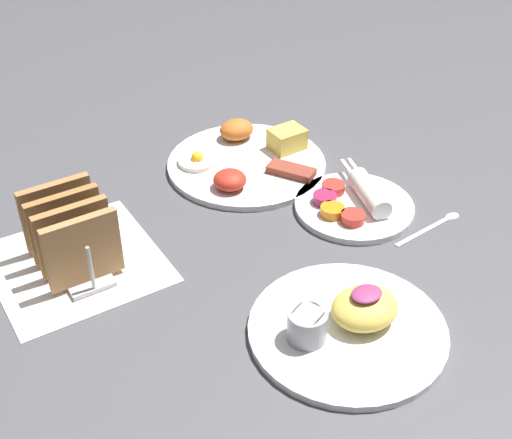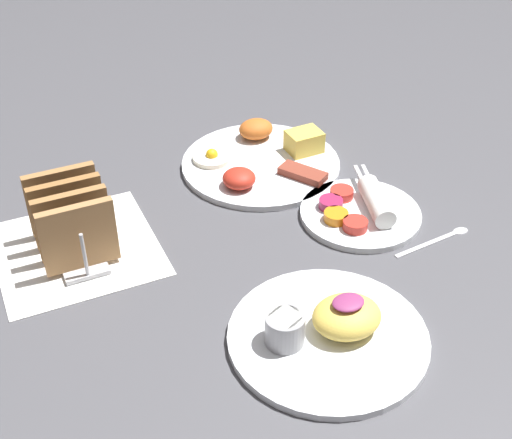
# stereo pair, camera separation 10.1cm
# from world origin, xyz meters

# --- Properties ---
(ground_plane) EXTENTS (3.00, 3.00, 0.00)m
(ground_plane) POSITION_xyz_m (0.00, 0.00, 0.00)
(ground_plane) COLOR #47474C
(napkin_flat) EXTENTS (0.22, 0.22, 0.00)m
(napkin_flat) POSITION_xyz_m (-0.24, 0.09, 0.00)
(napkin_flat) COLOR white
(napkin_flat) RESTS_ON ground_plane
(plate_breakfast) EXTENTS (0.26, 0.26, 0.05)m
(plate_breakfast) POSITION_xyz_m (0.10, 0.19, 0.01)
(plate_breakfast) COLOR white
(plate_breakfast) RESTS_ON ground_plane
(plate_condiments) EXTENTS (0.18, 0.18, 0.04)m
(plate_condiments) POSITION_xyz_m (0.17, -0.01, 0.01)
(plate_condiments) COLOR white
(plate_condiments) RESTS_ON ground_plane
(plate_foreground) EXTENTS (0.24, 0.24, 0.06)m
(plate_foreground) POSITION_xyz_m (0.00, -0.21, 0.01)
(plate_foreground) COLOR white
(plate_foreground) RESTS_ON ground_plane
(toast_rack) EXTENTS (0.10, 0.15, 0.10)m
(toast_rack) POSITION_xyz_m (-0.24, 0.09, 0.05)
(toast_rack) COLOR #B7B7BC
(toast_rack) RESTS_ON ground_plane
(teaspoon) EXTENTS (0.13, 0.02, 0.01)m
(teaspoon) POSITION_xyz_m (0.25, -0.10, 0.00)
(teaspoon) COLOR silver
(teaspoon) RESTS_ON ground_plane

